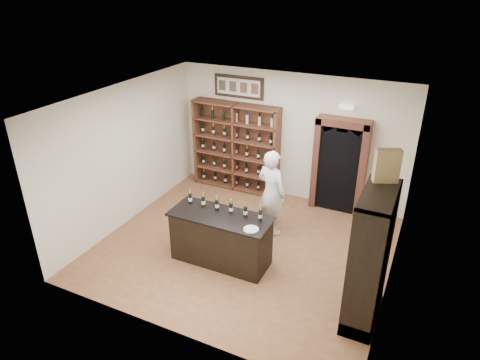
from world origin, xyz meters
name	(u,v)px	position (x,y,z in m)	size (l,w,h in m)	color
floor	(244,247)	(0.00, 0.00, 0.00)	(5.50, 5.50, 0.00)	#8E5C38
ceiling	(245,100)	(0.00, 0.00, 3.00)	(5.50, 5.50, 0.00)	white
wall_back	(290,137)	(0.00, 2.50, 1.50)	(5.50, 0.04, 3.00)	silver
wall_left	(126,155)	(-2.75, 0.00, 1.50)	(0.04, 5.00, 3.00)	silver
wall_right	(400,211)	(2.75, 0.00, 1.50)	(0.04, 5.00, 3.00)	silver
wine_shelf	(236,147)	(-1.30, 2.33, 1.10)	(2.20, 0.38, 2.20)	brown
framed_picture	(239,87)	(-1.30, 2.47, 2.55)	(1.25, 0.04, 0.52)	black
arched_doorway	(340,163)	(1.25, 2.33, 1.14)	(1.17, 0.35, 2.17)	black
emergency_light	(347,107)	(1.25, 2.42, 2.40)	(0.30, 0.10, 0.10)	white
tasting_counter	(221,239)	(-0.20, -0.60, 0.49)	(1.88, 0.78, 1.00)	black
counter_bottle_0	(190,198)	(-0.92, -0.45, 1.11)	(0.07, 0.07, 0.30)	black
counter_bottle_1	(203,202)	(-0.63, -0.45, 1.11)	(0.07, 0.07, 0.30)	black
counter_bottle_2	(217,205)	(-0.34, -0.45, 1.11)	(0.07, 0.07, 0.30)	black
counter_bottle_3	(231,208)	(-0.06, -0.45, 1.11)	(0.07, 0.07, 0.30)	black
counter_bottle_4	(245,212)	(0.23, -0.45, 1.11)	(0.07, 0.07, 0.30)	black
counter_bottle_5	(260,215)	(0.52, -0.45, 1.11)	(0.07, 0.07, 0.30)	black
side_cabinet	(369,277)	(2.52, -0.90, 0.75)	(0.48, 1.20, 2.20)	black
shopkeeper	(271,193)	(0.26, 0.75, 0.92)	(0.67, 0.44, 1.84)	silver
plate	(251,229)	(0.50, -0.81, 1.01)	(0.26, 0.26, 0.02)	beige
wine_crate	(387,166)	(2.48, -0.50, 2.45)	(0.36, 0.15, 0.50)	tan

